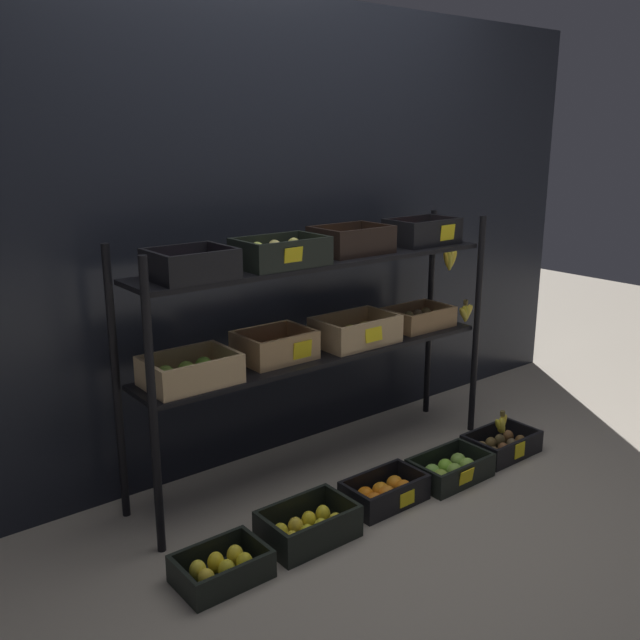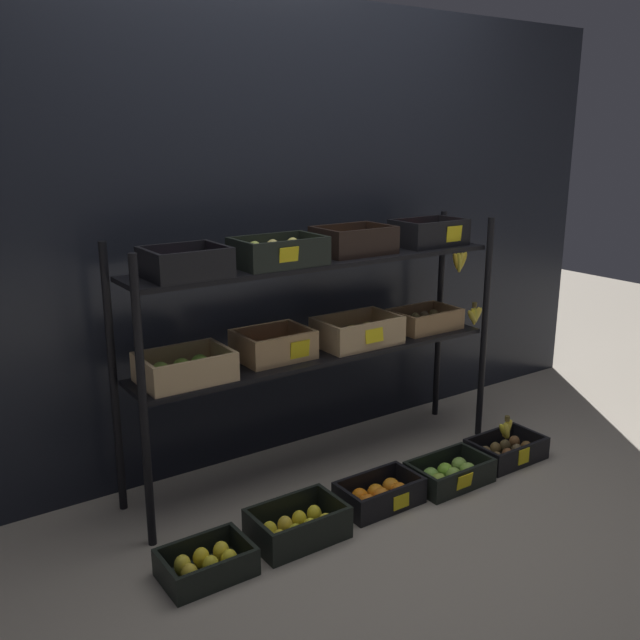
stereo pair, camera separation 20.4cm
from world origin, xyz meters
The scene contains 9 objects.
ground_plane centered at (0.00, 0.00, 0.00)m, with size 10.00×10.00×0.00m, color gray.
storefront_wall centered at (0.00, 0.36, 1.05)m, with size 4.17×0.12×2.10m, color black.
display_rack centered at (0.01, 0.00, 0.79)m, with size 1.89×0.35×1.12m.
crate_ground_lemon centered at (-0.80, -0.45, 0.04)m, with size 0.32×0.22×0.10m.
crate_ground_left_lemon centered at (-0.41, -0.44, 0.05)m, with size 0.36×0.23×0.13m.
crate_ground_orange centered at (0.01, -0.43, 0.05)m, with size 0.35×0.21×0.11m.
crate_ground_apple_green centered at (0.39, -0.46, 0.04)m, with size 0.37×0.23×0.11m.
crate_ground_kiwi centered at (0.78, -0.44, 0.04)m, with size 0.36×0.23×0.11m.
banana_bunch_loose centered at (0.77, -0.44, 0.16)m, with size 0.11×0.05×0.12m.
Camera 2 is at (-1.70, -2.47, 1.53)m, focal length 39.45 mm.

